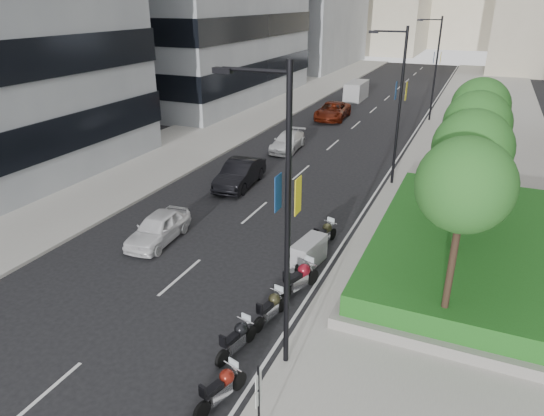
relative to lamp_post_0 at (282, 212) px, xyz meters
The scene contains 26 objects.
ground 6.62m from the lamp_post_0, 166.43° to the right, with size 160.00×160.00×0.00m, color black.
sidewalk_right 29.82m from the lamp_post_0, 80.49° to the left, with size 10.00×100.00×0.15m, color #9E9B93.
sidewalk_left 33.56m from the lamp_post_0, 119.10° to the left, with size 8.00×100.00×0.15m, color #9E9B93.
lane_edge 29.44m from the lamp_post_0, 90.88° to the left, with size 0.12×100.00×0.01m, color silver.
lane_centre 29.97m from the lamp_post_0, 101.01° to the left, with size 0.12×100.00×0.01m, color silver.
planter 11.73m from the lamp_post_0, 56.95° to the left, with size 10.00×14.00×0.40m, color gray.
hedge 11.50m from the lamp_post_0, 56.95° to the left, with size 9.40×13.40×0.80m, color #1D4F16.
tree_0 5.30m from the lamp_post_0, 34.56° to the left, with size 2.80×2.80×6.30m.
tree_1 8.25m from the lamp_post_0, 58.11° to the left, with size 2.80×2.80×6.30m.
tree_2 11.84m from the lamp_post_0, 68.40° to the left, with size 2.80×2.80×6.30m.
tree_3 15.62m from the lamp_post_0, 73.81° to the left, with size 2.80×2.80×6.30m.
lamp_post_0 is the anchor object (origin of this frame).
lamp_post_1 17.00m from the lamp_post_0, 90.00° to the left, with size 2.34×0.45×9.00m.
lamp_post_2 35.00m from the lamp_post_0, 90.00° to the left, with size 2.34×0.45×9.00m.
parking_sign 4.74m from the lamp_post_0, 77.67° to the right, with size 0.06×0.32×2.50m.
motorcycle_1 5.09m from the lamp_post_0, 112.21° to the right, with size 0.78×1.92×0.98m.
motorcycle_2 4.77m from the lamp_post_0, behind, with size 0.66×1.95×0.98m.
motorcycle_3 5.02m from the lamp_post_0, 121.89° to the left, with size 0.66×1.95×0.98m.
motorcycle_4 5.98m from the lamp_post_0, 102.31° to the left, with size 1.00×2.15×1.12m.
motorcycle_5 7.53m from the lamp_post_0, 101.58° to the left, with size 1.06×2.03×1.17m.
motorcycle_6 9.23m from the lamp_post_0, 98.44° to the left, with size 0.76×1.97×1.00m.
car_a 10.77m from the lamp_post_0, 147.45° to the left, with size 1.59×3.95×1.35m, color white.
car_b 16.09m from the lamp_post_0, 121.60° to the left, with size 1.65×4.73×1.56m, color black.
car_c 23.37m from the lamp_post_0, 111.30° to the left, with size 1.79×4.41×1.28m, color white.
car_d 33.74m from the lamp_post_0, 104.32° to the left, with size 2.56×5.54×1.54m, color #59180A.
delivery_van 43.46m from the lamp_post_0, 101.53° to the left, with size 1.81×4.66×1.95m.
Camera 1 is at (8.61, -9.94, 10.28)m, focal length 32.00 mm.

